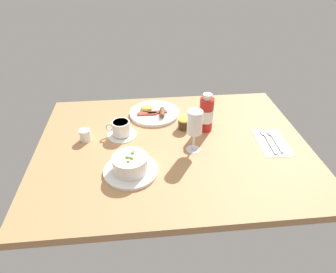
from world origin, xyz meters
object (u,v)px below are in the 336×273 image
porridge_bowl (130,165)px  sauce_bottle_red (206,114)px  cutlery_setting (272,141)px  wine_glass (195,124)px  breakfast_plate (154,113)px  jam_jar (184,123)px  creamer_jug (85,135)px  coffee_cup (121,129)px

porridge_bowl → sauce_bottle_red: (32.34, 25.36, 4.42)cm
cutlery_setting → sauce_bottle_red: (-25.56, 12.37, 7.48)cm
porridge_bowl → wine_glass: wine_glass is taller
wine_glass → breakfast_plate: 34.31cm
jam_jar → breakfast_plate: (-12.58, 13.25, -1.63)cm
wine_glass → porridge_bowl: bearing=-155.8°
creamer_jug → sauce_bottle_red: (51.12, 3.31, 5.19)cm
cutlery_setting → sauce_bottle_red: bearing=154.2°
porridge_bowl → wine_glass: size_ratio=1.12×
porridge_bowl → creamer_jug: (-18.78, 22.05, -0.77)cm
coffee_cup → wine_glass: 32.73cm
cutlery_setting → sauce_bottle_red: sauce_bottle_red is taller
creamer_jug → breakfast_plate: size_ratio=0.23×
coffee_cup → creamer_jug: 14.92cm
cutlery_setting → creamer_jug: size_ratio=3.61×
breakfast_plate → coffee_cup: bearing=-132.3°
cutlery_setting → wine_glass: (-33.25, -1.90, 11.75)cm
coffee_cup → wine_glass: (28.67, -13.05, 8.87)cm
creamer_jug → sauce_bottle_red: 51.49cm
wine_glass → breakfast_plate: (-13.79, 29.40, -11.07)cm
creamer_jug → breakfast_plate: 34.95cm
sauce_bottle_red → porridge_bowl: bearing=-141.9°
cutlery_setting → jam_jar: jam_jar is taller
cutlery_setting → creamer_jug: 77.25cm
sauce_bottle_red → breakfast_plate: sauce_bottle_red is taller
coffee_cup → wine_glass: bearing=-24.5°
porridge_bowl → breakfast_plate: size_ratio=0.84×
creamer_jug → sauce_bottle_red: bearing=3.7°
coffee_cup → sauce_bottle_red: 36.67cm
cutlery_setting → coffee_cup: 62.98cm
porridge_bowl → jam_jar: 35.95cm
porridge_bowl → jam_jar: (23.45, 27.24, -0.75)cm
creamer_jug → cutlery_setting: bearing=-6.7°
porridge_bowl → wine_glass: 28.40cm
coffee_cup → breakfast_plate: (14.89, 16.35, -2.20)cm
jam_jar → creamer_jug: bearing=-173.0°
porridge_bowl → jam_jar: bearing=49.3°
coffee_cup → porridge_bowl: bearing=-80.5°
porridge_bowl → breakfast_plate: porridge_bowl is taller
cutlery_setting → wine_glass: bearing=-176.7°
wine_glass → coffee_cup: bearing=155.5°
creamer_jug → wine_glass: size_ratio=0.31×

